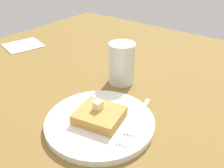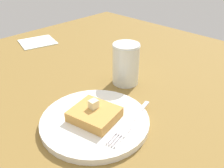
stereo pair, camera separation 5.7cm
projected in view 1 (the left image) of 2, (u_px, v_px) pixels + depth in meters
The scene contains 7 objects.
table_surface at pixel (108, 116), 56.07cm from camera, with size 123.80×123.80×2.59cm, color olive.
plate at pixel (100, 122), 51.07cm from camera, with size 22.36×22.36×1.39cm.
toast_slice_center at pixel (100, 115), 50.24cm from camera, with size 9.00×8.00×2.11cm, color #C68E42.
butter_pat_primary at pixel (98, 105), 49.98cm from camera, with size 1.74×1.56×1.74cm, color beige.
fork at pixel (135, 123), 49.61cm from camera, with size 5.00×15.91×0.36cm.
syrup_jar at pixel (122, 64), 64.44cm from camera, with size 7.04×7.04×10.84cm.
napkin at pixel (23, 45), 89.24cm from camera, with size 11.15×12.11×0.30cm, color white.
Camera 1 is at (-28.04, 34.88, 35.86)cm, focal length 40.00 mm.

